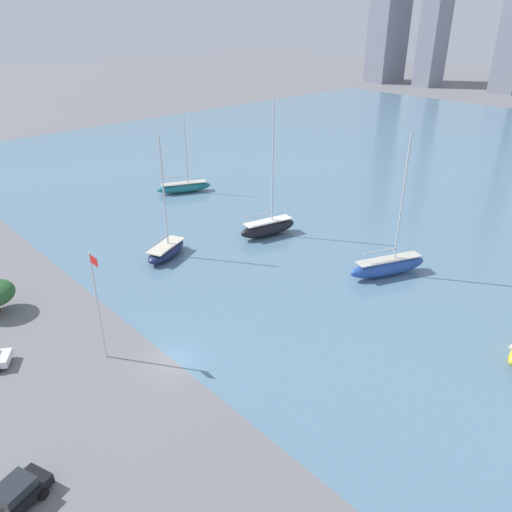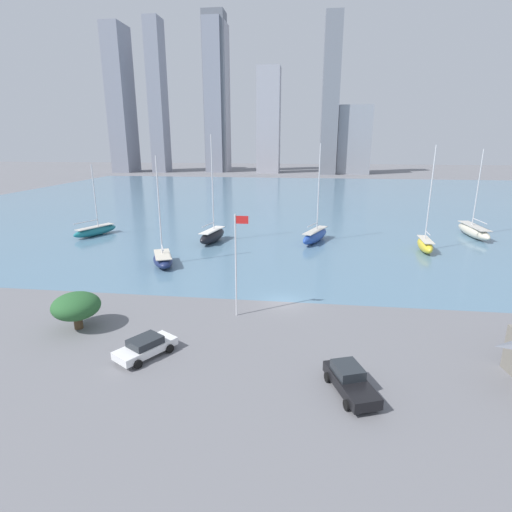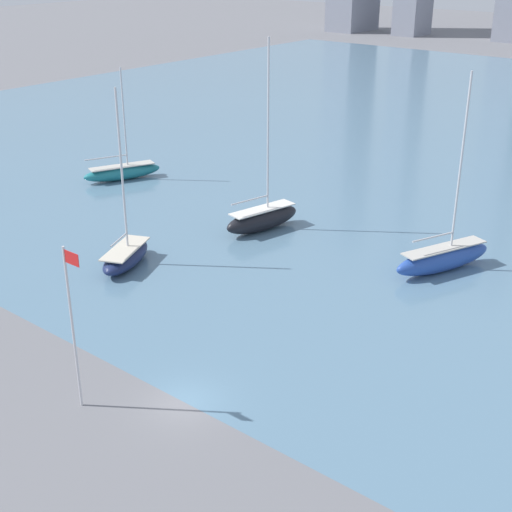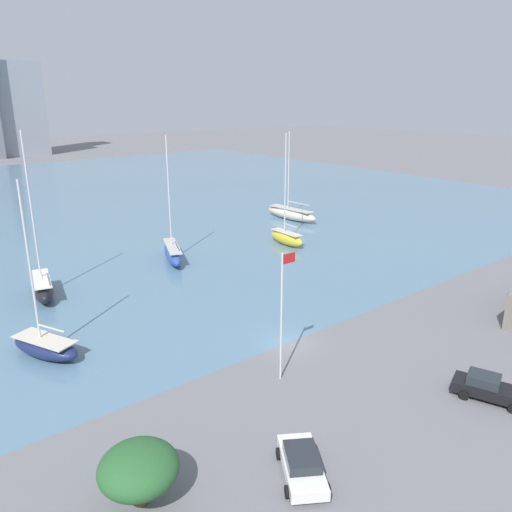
{
  "view_description": "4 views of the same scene",
  "coord_description": "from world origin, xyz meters",
  "px_view_note": "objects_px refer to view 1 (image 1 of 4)",
  "views": [
    {
      "loc": [
        28.85,
        -17.39,
        25.9
      ],
      "look_at": [
        -1.96,
        11.07,
        5.2
      ],
      "focal_mm": 35.0,
      "sensor_mm": 36.0,
      "label": 1
    },
    {
      "loc": [
        2.0,
        -37.9,
        15.9
      ],
      "look_at": [
        -4.26,
        10.57,
        1.68
      ],
      "focal_mm": 28.0,
      "sensor_mm": 36.0,
      "label": 2
    },
    {
      "loc": [
        24.24,
        -23.36,
        23.73
      ],
      "look_at": [
        -1.36,
        8.12,
        5.86
      ],
      "focal_mm": 50.0,
      "sensor_mm": 36.0,
      "label": 3
    },
    {
      "loc": [
        -25.71,
        -27.82,
        19.66
      ],
      "look_at": [
        6.81,
        12.91,
        3.11
      ],
      "focal_mm": 35.0,
      "sensor_mm": 36.0,
      "label": 4
    }
  ],
  "objects_px": {
    "sailboat_teal": "(184,187)",
    "flag_pole": "(98,302)",
    "sailboat_navy": "(166,250)",
    "sailboat_black": "(268,227)",
    "parked_pickup_black": "(10,501)",
    "sailboat_blue": "(388,266)"
  },
  "relations": [
    {
      "from": "flag_pole",
      "to": "sailboat_navy",
      "type": "xyz_separation_m",
      "value": [
        -12.42,
        14.2,
        -4.39
      ]
    },
    {
      "from": "sailboat_navy",
      "to": "sailboat_teal",
      "type": "relative_size",
      "value": 1.17
    },
    {
      "from": "sailboat_black",
      "to": "parked_pickup_black",
      "type": "distance_m",
      "value": 42.1
    },
    {
      "from": "flag_pole",
      "to": "sailboat_teal",
      "type": "height_order",
      "value": "sailboat_teal"
    },
    {
      "from": "parked_pickup_black",
      "to": "sailboat_blue",
      "type": "bearing_deg",
      "value": 72.35
    },
    {
      "from": "flag_pole",
      "to": "sailboat_black",
      "type": "height_order",
      "value": "sailboat_black"
    },
    {
      "from": "sailboat_navy",
      "to": "parked_pickup_black",
      "type": "xyz_separation_m",
      "value": [
        21.78,
        -24.99,
        -0.08
      ]
    },
    {
      "from": "sailboat_navy",
      "to": "sailboat_teal",
      "type": "height_order",
      "value": "sailboat_navy"
    },
    {
      "from": "sailboat_navy",
      "to": "parked_pickup_black",
      "type": "distance_m",
      "value": 33.15
    },
    {
      "from": "flag_pole",
      "to": "sailboat_teal",
      "type": "xyz_separation_m",
      "value": [
        -29.99,
        29.19,
        -4.4
      ]
    },
    {
      "from": "sailboat_blue",
      "to": "parked_pickup_black",
      "type": "relative_size",
      "value": 2.93
    },
    {
      "from": "flag_pole",
      "to": "sailboat_blue",
      "type": "distance_m",
      "value": 30.58
    },
    {
      "from": "sailboat_black",
      "to": "parked_pickup_black",
      "type": "xyz_separation_m",
      "value": [
        18.19,
        -37.97,
        -0.34
      ]
    },
    {
      "from": "sailboat_navy",
      "to": "sailboat_black",
      "type": "xyz_separation_m",
      "value": [
        3.6,
        12.98,
        0.26
      ]
    },
    {
      "from": "sailboat_navy",
      "to": "parked_pickup_black",
      "type": "height_order",
      "value": "sailboat_navy"
    },
    {
      "from": "flag_pole",
      "to": "sailboat_navy",
      "type": "bearing_deg",
      "value": 131.19
    },
    {
      "from": "sailboat_teal",
      "to": "flag_pole",
      "type": "bearing_deg",
      "value": -20.81
    },
    {
      "from": "sailboat_teal",
      "to": "sailboat_black",
      "type": "bearing_deg",
      "value": 17.98
    },
    {
      "from": "sailboat_blue",
      "to": "flag_pole",
      "type": "bearing_deg",
      "value": -82.44
    },
    {
      "from": "sailboat_navy",
      "to": "flag_pole",
      "type": "bearing_deg",
      "value": -72.85
    },
    {
      "from": "flag_pole",
      "to": "sailboat_teal",
      "type": "relative_size",
      "value": 0.81
    },
    {
      "from": "flag_pole",
      "to": "sailboat_teal",
      "type": "bearing_deg",
      "value": 135.78
    }
  ]
}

